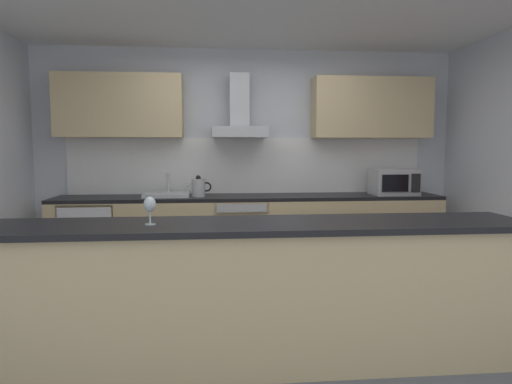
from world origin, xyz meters
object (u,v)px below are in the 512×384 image
Objects in this scene: microwave at (394,182)px; range_hood at (239,118)px; refrigerator at (92,240)px; sink at (167,194)px; oven at (240,234)px; kettle at (199,187)px; wine_glass at (150,205)px.

microwave is 0.69× the size of range_hood.
range_hood is at bearing 4.61° from refrigerator.
range_hood is at bearing 8.25° from sink.
oven is 0.72m from kettle.
range_hood is at bearing 19.30° from kettle.
sink reaches higher than refrigerator.
wine_glass is (0.94, -2.21, 0.66)m from refrigerator.
oven is at bearing -0.77° from sink.
kettle is (0.35, -0.04, 0.08)m from sink.
refrigerator is at bearing -179.90° from oven.
oven is at bearing 179.10° from microwave.
refrigerator is at bearing 113.17° from wine_glass.
refrigerator is (-1.64, -0.00, -0.03)m from oven.
microwave is 3.30m from wine_glass.
sink is 0.36m from kettle.
kettle is at bearing -160.70° from range_hood.
wine_glass is at bearing -106.60° from range_hood.
refrigerator is 2.94× the size of kettle.
range_hood is 4.05× the size of wine_glass.
sink is 2.81× the size of wine_glass.
microwave is 1.94m from range_hood.
refrigerator is at bearing 178.49° from kettle.
kettle is at bearing -7.25° from sink.
wine_glass is at bearing -66.83° from refrigerator.
wine_glass is (-0.70, -2.34, -0.70)m from range_hood.
oven is at bearing 4.14° from kettle.
kettle is 2.19m from wine_glass.
refrigerator is 1.70× the size of microwave.
kettle reaches higher than wine_glass.
microwave is 2.25m from kettle.
oven is 4.50× the size of wine_glass.
wine_glass is (0.12, -2.22, 0.16)m from sink.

